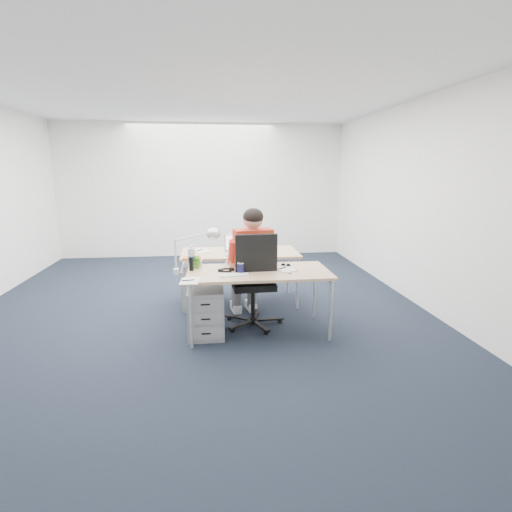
# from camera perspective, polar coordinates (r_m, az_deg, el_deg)

# --- Properties ---
(floor) EXTENTS (7.00, 7.00, 0.00)m
(floor) POSITION_cam_1_polar(r_m,az_deg,el_deg) (5.48, -7.83, -7.57)
(floor) COLOR black
(floor) RESTS_ON ground
(room) EXTENTS (6.02, 7.02, 2.80)m
(room) POSITION_cam_1_polar(r_m,az_deg,el_deg) (5.16, -8.40, 10.64)
(room) COLOR white
(room) RESTS_ON ground
(desk_near) EXTENTS (1.60, 0.80, 0.73)m
(desk_near) POSITION_cam_1_polar(r_m,az_deg,el_deg) (4.51, 0.35, -2.71)
(desk_near) COLOR tan
(desk_near) RESTS_ON ground
(desk_far) EXTENTS (1.60, 0.80, 0.73)m
(desk_far) POSITION_cam_1_polar(r_m,az_deg,el_deg) (5.54, -2.32, 0.12)
(desk_far) COLOR tan
(desk_far) RESTS_ON ground
(office_chair) EXTENTS (0.76, 0.76, 1.15)m
(office_chair) POSITION_cam_1_polar(r_m,az_deg,el_deg) (4.79, -0.37, -6.27)
(office_chair) COLOR black
(office_chair) RESTS_ON ground
(seated_person) EXTENTS (0.49, 0.82, 1.40)m
(seated_person) POSITION_cam_1_polar(r_m,az_deg,el_deg) (4.87, -0.88, -1.39)
(seated_person) COLOR #B72F1A
(seated_person) RESTS_ON ground
(drawer_pedestal_near) EXTENTS (0.40, 0.50, 0.55)m
(drawer_pedestal_near) POSITION_cam_1_polar(r_m,az_deg,el_deg) (4.59, -7.16, -7.89)
(drawer_pedestal_near) COLOR gray
(drawer_pedestal_near) RESTS_ON ground
(drawer_pedestal_far) EXTENTS (0.40, 0.50, 0.55)m
(drawer_pedestal_far) POSITION_cam_1_polar(r_m,az_deg,el_deg) (5.52, -8.43, -4.44)
(drawer_pedestal_far) COLOR gray
(drawer_pedestal_far) RESTS_ON ground
(silver_laptop) EXTENTS (0.33, 0.26, 0.35)m
(silver_laptop) POSITION_cam_1_polar(r_m,az_deg,el_deg) (4.78, -2.45, 0.85)
(silver_laptop) COLOR silver
(silver_laptop) RESTS_ON desk_near
(wireless_keyboard) EXTENTS (0.32, 0.14, 0.02)m
(wireless_keyboard) POSITION_cam_1_polar(r_m,az_deg,el_deg) (4.31, -3.17, -2.71)
(wireless_keyboard) COLOR white
(wireless_keyboard) RESTS_ON desk_near
(computer_mouse) EXTENTS (0.08, 0.10, 0.03)m
(computer_mouse) POSITION_cam_1_polar(r_m,az_deg,el_deg) (4.41, 4.80, -2.29)
(computer_mouse) COLOR white
(computer_mouse) RESTS_ON desk_near
(headphones) EXTENTS (0.23, 0.20, 0.03)m
(headphones) POSITION_cam_1_polar(r_m,az_deg,el_deg) (4.50, -4.29, -1.95)
(headphones) COLOR black
(headphones) RESTS_ON desk_near
(can_koozie) EXTENTS (0.09, 0.09, 0.13)m
(can_koozie) POSITION_cam_1_polar(r_m,az_deg,el_deg) (4.38, -2.20, -1.70)
(can_koozie) COLOR #15133D
(can_koozie) RESTS_ON desk_near
(water_bottle) EXTENTS (0.10, 0.10, 0.26)m
(water_bottle) POSITION_cam_1_polar(r_m,az_deg,el_deg) (4.67, -9.17, -0.10)
(water_bottle) COLOR silver
(water_bottle) RESTS_ON desk_near
(bear_figurine) EXTENTS (0.09, 0.08, 0.16)m
(bear_figurine) POSITION_cam_1_polar(r_m,az_deg,el_deg) (4.64, -8.46, -0.83)
(bear_figurine) COLOR #2C7920
(bear_figurine) RESTS_ON desk_near
(book_stack) EXTENTS (0.26, 0.22, 0.10)m
(book_stack) POSITION_cam_1_polar(r_m,az_deg,el_deg) (4.80, -9.08, -0.75)
(book_stack) COLOR silver
(book_stack) RESTS_ON desk_near
(cordless_phone) EXTENTS (0.05, 0.04, 0.16)m
(cordless_phone) POSITION_cam_1_polar(r_m,az_deg,el_deg) (4.54, -9.22, -1.15)
(cordless_phone) COLOR black
(cordless_phone) RESTS_ON desk_near
(papers_left) EXTENTS (0.21, 0.28, 0.01)m
(papers_left) POSITION_cam_1_polar(r_m,az_deg,el_deg) (4.14, -9.45, -3.55)
(papers_left) COLOR #FFE493
(papers_left) RESTS_ON desk_near
(papers_right) EXTENTS (0.28, 0.34, 0.01)m
(papers_right) POSITION_cam_1_polar(r_m,az_deg,el_deg) (4.58, 4.00, -1.85)
(papers_right) COLOR #FFE493
(papers_right) RESTS_ON desk_near
(sunglasses) EXTENTS (0.13, 0.10, 0.03)m
(sunglasses) POSITION_cam_1_polar(r_m,az_deg,el_deg) (4.70, 4.28, -1.37)
(sunglasses) COLOR black
(sunglasses) RESTS_ON desk_near
(desk_lamp) EXTENTS (0.49, 0.29, 0.53)m
(desk_lamp) POSITION_cam_1_polar(r_m,az_deg,el_deg) (4.36, -9.39, 0.79)
(desk_lamp) COLOR silver
(desk_lamp) RESTS_ON desk_near
(dark_laptop) EXTENTS (0.31, 0.31, 0.21)m
(dark_laptop) POSITION_cam_1_polar(r_m,az_deg,el_deg) (5.44, -0.89, 1.52)
(dark_laptop) COLOR black
(dark_laptop) RESTS_ON desk_far
(far_cup) EXTENTS (0.10, 0.10, 0.11)m
(far_cup) POSITION_cam_1_polar(r_m,az_deg,el_deg) (5.70, 1.15, 1.52)
(far_cup) COLOR white
(far_cup) RESTS_ON desk_far
(far_papers) EXTENTS (0.31, 0.34, 0.01)m
(far_papers) POSITION_cam_1_polar(r_m,az_deg,el_deg) (5.62, -7.89, 0.70)
(far_papers) COLOR white
(far_papers) RESTS_ON desk_far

